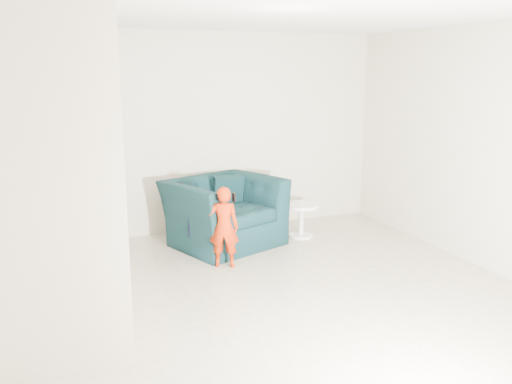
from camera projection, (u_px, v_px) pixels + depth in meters
The scene contains 11 objects.
floor at pixel (287, 306), 5.14m from camera, with size 5.50×5.50×0.00m, color gray.
ceiling at pixel (291, 8), 4.54m from camera, with size 5.50×5.50×0.00m, color silver.
back_wall at pixel (205, 134), 7.34m from camera, with size 5.00×5.00×0.00m, color #C0B69C.
right_wall at pixel (504, 152), 5.72m from camera, with size 5.50×5.50×0.00m, color #C0B69C.
armchair at pixel (224, 212), 6.89m from camera, with size 1.30×1.14×0.85m, color black.
toddler at pixel (224, 227), 6.09m from camera, with size 0.34×0.22×0.93m, color #A20805.
side_table at pixel (301, 215), 7.23m from camera, with size 0.45×0.45×0.45m.
staircase at pixel (54, 216), 4.73m from camera, with size 1.02×3.03×3.62m.
cushion at pixel (228, 190), 7.08m from camera, with size 0.39×0.11×0.37m, color black.
throw at pixel (185, 209), 6.62m from camera, with size 0.05×0.51×0.57m, color black.
phone at pixel (234, 197), 6.01m from camera, with size 0.02×0.05×0.10m, color black.
Camera 1 is at (-1.99, -4.35, 2.19)m, focal length 38.00 mm.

